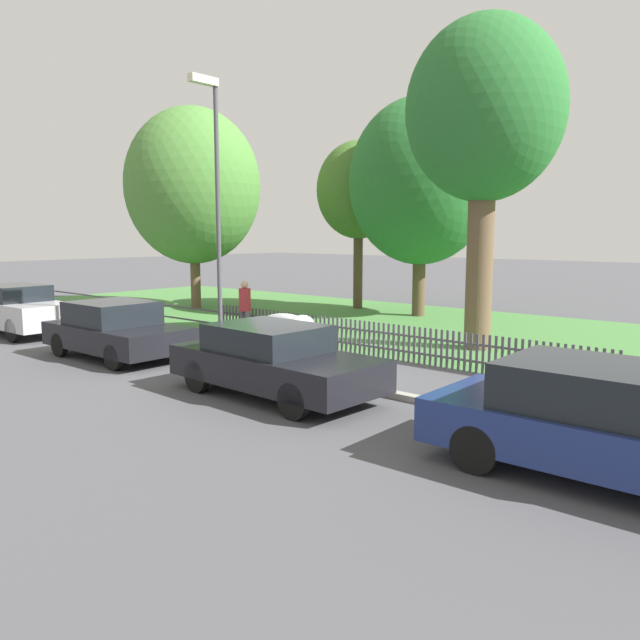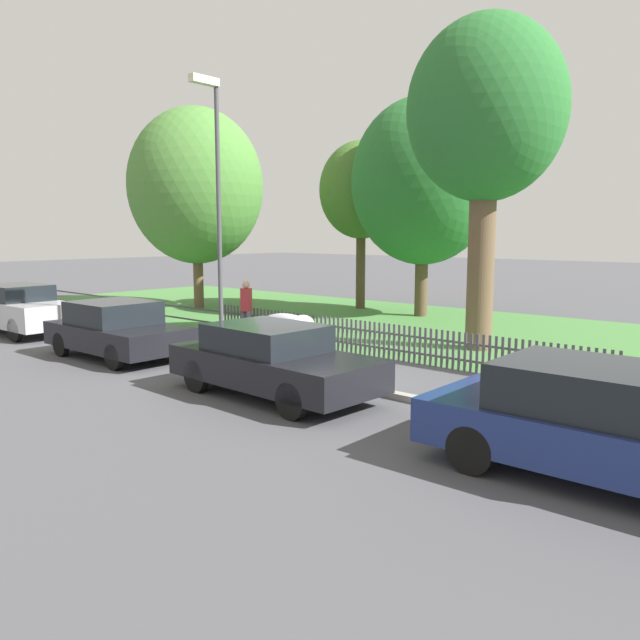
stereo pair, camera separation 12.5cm
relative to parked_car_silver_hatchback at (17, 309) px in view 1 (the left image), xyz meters
name	(u,v)px [view 1 (the left image)]	position (x,y,z in m)	size (l,w,h in m)	color
ground_plane	(287,377)	(9.92, 1.22, -0.75)	(120.00, 120.00, 0.00)	#4C4C51
kerb_stone	(290,374)	(9.92, 1.32, -0.69)	(39.39, 0.20, 0.12)	#9E998E
grass_strip	(470,332)	(9.92, 9.27, -0.75)	(39.39, 10.17, 0.01)	#477F3D
park_fence	(372,339)	(9.92, 4.20, -0.33)	(39.39, 0.05, 0.86)	#4C4C51
parked_car_silver_hatchback	(17,309)	(0.00, 0.00, 0.00)	(4.11, 1.82, 1.47)	#BCBCC1
parked_car_black_saloon	(116,330)	(5.36, 0.04, -0.07)	(3.86, 1.90, 1.35)	black
parked_car_navy_estate	(273,360)	(10.77, 0.00, -0.08)	(4.21, 1.91, 1.31)	black
parked_car_red_compact	(607,423)	(16.62, -0.14, -0.04)	(4.42, 1.93, 1.41)	navy
covered_motorcycle	(288,334)	(8.98, 2.24, -0.06)	(1.99, 0.78, 1.16)	black
tree_nearest_kerb	(193,186)	(-1.27, 7.56, 4.04)	(5.26, 5.26, 7.83)	brown
tree_behind_motorcycle	(359,191)	(3.68, 11.74, 3.86)	(3.29, 3.29, 6.54)	brown
tree_mid_park	(421,182)	(6.74, 11.36, 4.03)	(5.10, 5.10, 7.73)	brown
tree_far_left	(485,114)	(11.40, 6.77, 5.14)	(3.91, 3.91, 8.25)	brown
pedestrian_by_lamp	(245,306)	(5.72, 3.87, 0.18)	(0.38, 0.38, 1.66)	slate
street_lamp	(215,188)	(6.92, 1.87, 3.30)	(0.20, 0.79, 6.57)	#47474C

